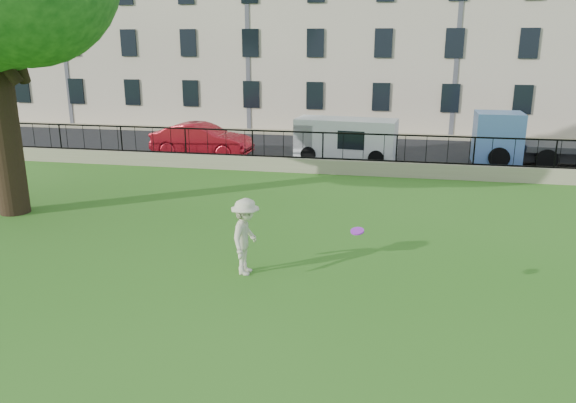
% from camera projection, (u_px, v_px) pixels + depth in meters
% --- Properties ---
extents(ground, '(120.00, 120.00, 0.00)m').
position_uv_depth(ground, '(247.00, 296.00, 12.17)').
color(ground, '#2D6C19').
rests_on(ground, ground).
extents(retaining_wall, '(50.00, 0.40, 0.60)m').
position_uv_depth(retaining_wall, '(322.00, 166.00, 23.40)').
color(retaining_wall, gray).
rests_on(retaining_wall, ground).
extents(iron_railing, '(50.00, 0.05, 1.13)m').
position_uv_depth(iron_railing, '(323.00, 146.00, 23.16)').
color(iron_railing, black).
rests_on(iron_railing, retaining_wall).
extents(street, '(60.00, 9.00, 0.01)m').
position_uv_depth(street, '(335.00, 152.00, 27.91)').
color(street, black).
rests_on(street, ground).
extents(sidewalk, '(60.00, 1.40, 0.12)m').
position_uv_depth(sidewalk, '(345.00, 134.00, 32.80)').
color(sidewalk, gray).
rests_on(sidewalk, ground).
extents(building_row, '(56.40, 10.40, 13.80)m').
position_uv_depth(building_row, '(357.00, 15.00, 36.24)').
color(building_row, beige).
rests_on(building_row, ground).
extents(man, '(0.73, 1.22, 1.84)m').
position_uv_depth(man, '(246.00, 237.00, 13.14)').
color(man, beige).
rests_on(man, ground).
extents(frisbee, '(0.33, 0.33, 0.12)m').
position_uv_depth(frisbee, '(357.00, 231.00, 11.11)').
color(frisbee, purple).
extents(red_sedan, '(4.83, 1.92, 1.56)m').
position_uv_depth(red_sedan, '(202.00, 140.00, 26.67)').
color(red_sedan, '#B31623').
rests_on(red_sedan, street).
extents(white_van, '(4.71, 2.24, 1.91)m').
position_uv_depth(white_van, '(346.00, 140.00, 25.79)').
color(white_van, silver).
rests_on(white_van, street).
extents(blue_truck, '(5.50, 2.01, 2.29)m').
position_uv_depth(blue_truck, '(539.00, 140.00, 24.67)').
color(blue_truck, '#5E8EDD').
rests_on(blue_truck, street).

